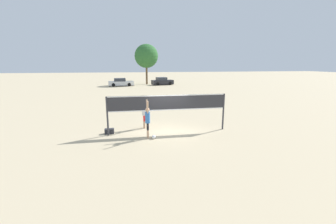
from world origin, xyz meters
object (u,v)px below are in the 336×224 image
(player_spiker, at_px, (148,118))
(volleyball, at_px, (154,137))
(tree_left_cluster, at_px, (146,56))
(parked_car_mid, at_px, (121,83))
(player_blocker, at_px, (144,111))
(parked_car_near, at_px, (162,81))
(gear_bag, at_px, (109,131))
(volleyball_net, at_px, (168,106))

(player_spiker, height_order, volleyball, player_spiker)
(player_spiker, xyz_separation_m, tree_left_cluster, (2.98, 34.67, 4.55))
(tree_left_cluster, bearing_deg, parked_car_mid, -151.68)
(parked_car_mid, relative_size, tree_left_cluster, 0.59)
(player_blocker, xyz_separation_m, parked_car_near, (5.97, 30.50, -0.46))
(player_spiker, distance_m, parked_car_mid, 31.92)
(player_spiker, xyz_separation_m, gear_bag, (-2.27, 1.24, -1.02))
(volleyball, xyz_separation_m, parked_car_near, (5.61, 32.84, 0.58))
(gear_bag, height_order, parked_car_mid, parked_car_mid)
(player_spiker, bearing_deg, parked_car_mid, 4.09)
(player_blocker, bearing_deg, parked_car_mid, -175.71)
(player_blocker, xyz_separation_m, tree_left_cluster, (3.03, 32.55, 4.58))
(player_spiker, height_order, parked_car_near, player_spiker)
(volleyball_net, xyz_separation_m, player_spiker, (-1.36, -0.91, -0.53))
(volleyball, distance_m, tree_left_cluster, 35.45)
(parked_car_near, bearing_deg, volleyball, -110.86)
(parked_car_near, xyz_separation_m, tree_left_cluster, (-2.94, 2.06, 5.04))
(player_spiker, bearing_deg, volleyball, -125.93)
(player_spiker, height_order, tree_left_cluster, tree_left_cluster)
(volleyball_net, distance_m, parked_car_mid, 31.16)
(tree_left_cluster, bearing_deg, gear_bag, -98.93)
(gear_bag, relative_size, parked_car_mid, 0.12)
(player_blocker, bearing_deg, parked_car_near, 168.92)
(gear_bag, height_order, parked_car_near, parked_car_near)
(volleyball, relative_size, parked_car_mid, 0.05)
(player_blocker, distance_m, parked_car_near, 31.08)
(player_blocker, bearing_deg, gear_bag, -68.51)
(volleyball, bearing_deg, gear_bag, 150.42)
(parked_car_near, bearing_deg, player_blocker, -112.24)
(volleyball_net, xyz_separation_m, player_blocker, (-1.40, 1.21, -0.56))
(parked_car_near, xyz_separation_m, parked_car_mid, (-8.20, -0.78, -0.02))
(player_spiker, height_order, gear_bag, player_spiker)
(parked_car_mid, bearing_deg, tree_left_cluster, 24.75)
(gear_bag, bearing_deg, volleyball, -29.58)
(parked_car_mid, bearing_deg, parked_car_near, 1.83)
(player_spiker, relative_size, tree_left_cluster, 0.27)
(volleyball_net, xyz_separation_m, tree_left_cluster, (1.62, 33.76, 4.02))
(tree_left_cluster, bearing_deg, volleyball_net, -92.75)
(player_blocker, xyz_separation_m, parked_car_mid, (-2.23, 29.72, -0.49))
(gear_bag, relative_size, tree_left_cluster, 0.07)
(tree_left_cluster, bearing_deg, volleyball, -94.37)
(volleyball_net, distance_m, volleyball, 2.22)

